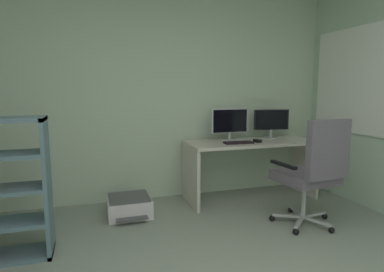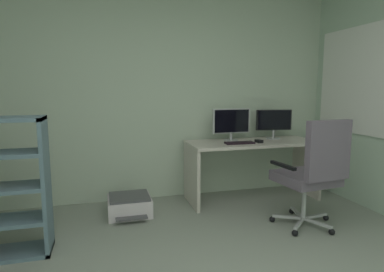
% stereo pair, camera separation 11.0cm
% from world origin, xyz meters
% --- Properties ---
extents(wall_back, '(4.49, 0.10, 2.59)m').
position_xyz_m(wall_back, '(0.00, 2.75, 1.30)').
color(wall_back, beige).
rests_on(wall_back, ground).
extents(window_pane, '(0.01, 1.44, 1.16)m').
position_xyz_m(window_pane, '(2.24, 1.80, 1.45)').
color(window_pane, white).
extents(window_frame, '(0.02, 1.52, 1.24)m').
position_xyz_m(window_frame, '(2.23, 1.80, 1.45)').
color(window_frame, white).
extents(desk, '(1.58, 0.62, 0.73)m').
position_xyz_m(desk, '(1.10, 2.33, 0.54)').
color(desk, beige).
rests_on(desk, ground).
extents(monitor_main, '(0.48, 0.18, 0.39)m').
position_xyz_m(monitor_main, '(0.87, 2.44, 0.95)').
color(monitor_main, '#B2B5B7').
rests_on(monitor_main, desk).
extents(monitor_secondary, '(0.46, 0.18, 0.37)m').
position_xyz_m(monitor_secondary, '(1.45, 2.44, 0.95)').
color(monitor_secondary, '#B2B5B7').
rests_on(monitor_secondary, desk).
extents(keyboard, '(0.34, 0.14, 0.02)m').
position_xyz_m(keyboard, '(0.88, 2.20, 0.74)').
color(keyboard, black).
rests_on(keyboard, desk).
extents(computer_mouse, '(0.07, 0.11, 0.03)m').
position_xyz_m(computer_mouse, '(1.13, 2.21, 0.74)').
color(computer_mouse, black).
rests_on(computer_mouse, desk).
extents(office_chair, '(0.64, 0.66, 1.08)m').
position_xyz_m(office_chair, '(1.27, 1.35, 0.59)').
color(office_chair, '#B7BABC').
rests_on(office_chair, ground).
extents(printer, '(0.46, 0.50, 0.21)m').
position_xyz_m(printer, '(-0.40, 2.20, 0.10)').
color(printer, silver).
rests_on(printer, ground).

